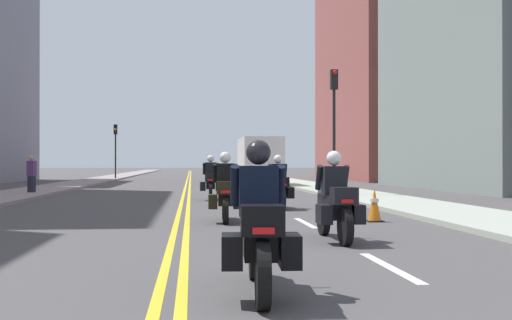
# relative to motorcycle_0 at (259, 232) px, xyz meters

# --- Properties ---
(ground_plane) EXTENTS (264.00, 264.00, 0.00)m
(ground_plane) POSITION_rel_motorcycle_0_xyz_m (-0.90, 41.54, -0.65)
(ground_plane) COLOR #474444
(sidewalk_left) EXTENTS (2.82, 144.00, 0.12)m
(sidewalk_left) POSITION_rel_motorcycle_0_xyz_m (-7.87, 41.54, -0.59)
(sidewalk_left) COLOR gray
(sidewalk_left) RESTS_ON ground
(sidewalk_right) EXTENTS (2.82, 144.00, 0.12)m
(sidewalk_right) POSITION_rel_motorcycle_0_xyz_m (6.06, 41.54, -0.59)
(sidewalk_right) COLOR #A0A797
(sidewalk_right) RESTS_ON ground
(centreline_yellow_inner) EXTENTS (0.12, 132.00, 0.01)m
(centreline_yellow_inner) POSITION_rel_motorcycle_0_xyz_m (-1.02, 41.54, -0.64)
(centreline_yellow_inner) COLOR yellow
(centreline_yellow_inner) RESTS_ON ground
(centreline_yellow_outer) EXTENTS (0.12, 132.00, 0.01)m
(centreline_yellow_outer) POSITION_rel_motorcycle_0_xyz_m (-0.78, 41.54, -0.64)
(centreline_yellow_outer) COLOR yellow
(centreline_yellow_outer) RESTS_ON ground
(lane_dashes_white) EXTENTS (0.14, 56.40, 0.01)m
(lane_dashes_white) POSITION_rel_motorcycle_0_xyz_m (1.87, 22.54, -0.64)
(lane_dashes_white) COLOR silver
(lane_dashes_white) RESTS_ON ground
(building_right_2) EXTENTS (8.92, 18.60, 28.08)m
(building_right_2) POSITION_rel_motorcycle_0_xyz_m (15.85, 44.61, 13.39)
(building_right_2) COLOR #944942
(building_right_2) RESTS_ON ground
(motorcycle_0) EXTENTS (0.78, 2.19, 1.59)m
(motorcycle_0) POSITION_rel_motorcycle_0_xyz_m (0.00, 0.00, 0.00)
(motorcycle_0) COLOR black
(motorcycle_0) RESTS_ON ground
(motorcycle_1) EXTENTS (0.77, 2.19, 1.57)m
(motorcycle_1) POSITION_rel_motorcycle_0_xyz_m (1.79, 4.25, -0.01)
(motorcycle_1) COLOR black
(motorcycle_1) RESTS_ON ground
(motorcycle_2) EXTENTS (0.78, 2.10, 1.62)m
(motorcycle_2) POSITION_rel_motorcycle_0_xyz_m (0.09, 8.02, -0.00)
(motorcycle_2) COLOR black
(motorcycle_2) RESTS_ON ground
(motorcycle_3) EXTENTS (0.77, 2.21, 1.60)m
(motorcycle_3) POSITION_rel_motorcycle_0_xyz_m (1.89, 12.01, -0.01)
(motorcycle_3) COLOR black
(motorcycle_3) RESTS_ON ground
(motorcycle_4) EXTENTS (0.77, 2.17, 1.65)m
(motorcycle_4) POSITION_rel_motorcycle_0_xyz_m (0.01, 16.55, 0.02)
(motorcycle_4) COLOR black
(motorcycle_4) RESTS_ON ground
(traffic_cone_0) EXTENTS (0.38, 0.38, 0.77)m
(traffic_cone_0) POSITION_rel_motorcycle_0_xyz_m (3.52, 7.68, -0.27)
(traffic_cone_0) COLOR black
(traffic_cone_0) RESTS_ON ground
(traffic_light_near) EXTENTS (0.28, 0.38, 5.13)m
(traffic_light_near) POSITION_rel_motorcycle_0_xyz_m (5.05, 18.35, 2.88)
(traffic_light_near) COLOR black
(traffic_light_near) RESTS_ON ground
(traffic_light_far) EXTENTS (0.28, 0.38, 4.51)m
(traffic_light_far) POSITION_rel_motorcycle_0_xyz_m (-6.86, 45.44, 2.48)
(traffic_light_far) COLOR black
(traffic_light_far) RESTS_ON ground
(pedestrian_2) EXTENTS (0.42, 0.37, 1.68)m
(pedestrian_2) POSITION_rel_motorcycle_0_xyz_m (-7.43, 20.89, 0.22)
(pedestrian_2) COLOR #232332
(pedestrian_2) RESTS_ON ground
(parked_truck) EXTENTS (2.20, 6.50, 2.80)m
(parked_truck) POSITION_rel_motorcycle_0_xyz_m (3.25, 30.14, 0.62)
(parked_truck) COLOR silver
(parked_truck) RESTS_ON ground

